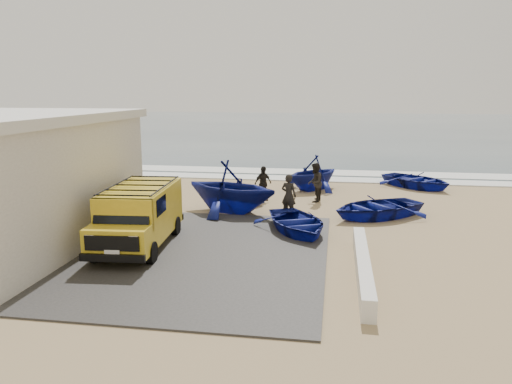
{
  "coord_description": "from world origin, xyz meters",
  "views": [
    {
      "loc": [
        4.19,
        -16.33,
        5.0
      ],
      "look_at": [
        1.2,
        2.09,
        1.2
      ],
      "focal_mm": 35.0,
      "sensor_mm": 36.0,
      "label": 1
    }
  ],
  "objects": [
    {
      "name": "boat_far_left",
      "position": [
        3.03,
        8.94,
        0.89
      ],
      "size": [
        4.42,
        4.49,
        1.79
      ],
      "primitive_type": "imported",
      "rotation": [
        0.0,
        0.0,
        -0.68
      ],
      "color": "navy",
      "rests_on": "ground"
    },
    {
      "name": "boat_far_right",
      "position": [
        8.38,
        10.38,
        0.4
      ],
      "size": [
        4.71,
        4.73,
        0.81
      ],
      "primitive_type": "imported",
      "rotation": [
        0.0,
        0.0,
        0.77
      ],
      "color": "navy",
      "rests_on": "ground"
    },
    {
      "name": "surf_wash",
      "position": [
        0.0,
        14.5,
        0.02
      ],
      "size": [
        180.0,
        2.2,
        0.04
      ],
      "primitive_type": "cube",
      "color": "white",
      "rests_on": "ground"
    },
    {
      "name": "fisherman_front",
      "position": [
        2.35,
        3.17,
        0.87
      ],
      "size": [
        0.74,
        0.61,
        1.74
      ],
      "primitive_type": "imported",
      "rotation": [
        0.0,
        0.0,
        2.8
      ],
      "color": "black",
      "rests_on": "ground"
    },
    {
      "name": "van",
      "position": [
        -2.05,
        -1.48,
        1.09
      ],
      "size": [
        2.22,
        4.84,
        2.02
      ],
      "rotation": [
        0.0,
        0.0,
        0.08
      ],
      "color": "yellow",
      "rests_on": "ground"
    },
    {
      "name": "boat_mid_left",
      "position": [
        -0.11,
        3.6,
        1.09
      ],
      "size": [
        5.12,
        4.79,
        2.17
      ],
      "primitive_type": "imported",
      "rotation": [
        0.0,
        0.0,
        1.21
      ],
      "color": "navy",
      "rests_on": "ground"
    },
    {
      "name": "ground",
      "position": [
        0.0,
        0.0,
        0.0
      ],
      "size": [
        160.0,
        160.0,
        0.0
      ],
      "primitive_type": "plane",
      "color": "tan"
    },
    {
      "name": "surf_line",
      "position": [
        0.0,
        12.0,
        0.03
      ],
      "size": [
        180.0,
        1.6,
        0.06
      ],
      "primitive_type": "cube",
      "color": "white",
      "rests_on": "ground"
    },
    {
      "name": "boat_near_left",
      "position": [
        2.86,
        0.93,
        0.38
      ],
      "size": [
        3.86,
        4.38,
        0.75
      ],
      "primitive_type": "imported",
      "rotation": [
        0.0,
        0.0,
        0.42
      ],
      "color": "navy",
      "rests_on": "ground"
    },
    {
      "name": "ocean",
      "position": [
        0.0,
        56.0,
        0.0
      ],
      "size": [
        180.0,
        88.0,
        0.01
      ],
      "primitive_type": "cube",
      "color": "#385166",
      "rests_on": "ground"
    },
    {
      "name": "boat_near_right",
      "position": [
        5.83,
        3.66,
        0.41
      ],
      "size": [
        4.92,
        4.66,
        0.83
      ],
      "primitive_type": "imported",
      "rotation": [
        0.0,
        0.0,
        -0.95
      ],
      "color": "navy",
      "rests_on": "ground"
    },
    {
      "name": "parapet",
      "position": [
        5.0,
        -3.0,
        0.28
      ],
      "size": [
        0.35,
        6.0,
        0.55
      ],
      "primitive_type": "cube",
      "color": "silver",
      "rests_on": "ground"
    },
    {
      "name": "slab",
      "position": [
        -2.0,
        -2.0,
        0.03
      ],
      "size": [
        12.0,
        10.0,
        0.05
      ],
      "primitive_type": "cube",
      "color": "#373533",
      "rests_on": "ground"
    },
    {
      "name": "fisherman_middle",
      "position": [
        3.26,
        6.15,
        0.9
      ],
      "size": [
        0.81,
        0.97,
        1.79
      ],
      "primitive_type": "imported",
      "rotation": [
        0.0,
        0.0,
        -1.74
      ],
      "color": "black",
      "rests_on": "ground"
    },
    {
      "name": "fisherman_back",
      "position": [
        0.89,
        6.01,
        0.8
      ],
      "size": [
        0.93,
        0.95,
        1.61
      ],
      "primitive_type": "imported",
      "rotation": [
        0.0,
        0.0,
        0.81
      ],
      "color": "black",
      "rests_on": "ground"
    }
  ]
}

